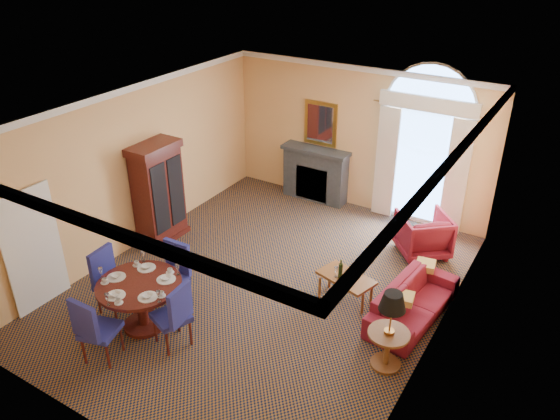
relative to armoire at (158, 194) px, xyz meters
The scene contains 12 objects.
ground 2.91m from the armoire, ahead, with size 7.50×7.50×0.00m, color #111C36.
room_envelope 3.11m from the armoire, ahead, with size 6.04×7.52×3.45m.
armoire is the anchor object (origin of this frame).
dining_table 2.84m from the armoire, 53.89° to the right, with size 1.33×1.33×1.04m.
dining_chair_north 2.28m from the armoire, 41.93° to the right, with size 0.62×0.62×1.13m.
dining_chair_south 3.64m from the armoire, 62.80° to the right, with size 0.62×0.62×1.13m.
dining_chair_east 3.41m from the armoire, 43.80° to the right, with size 0.65×0.65×1.13m.
dining_chair_west 2.43m from the armoire, 67.95° to the right, with size 0.55×0.53×1.13m.
sofa 5.32m from the armoire, ahead, with size 2.01×0.79×0.59m, color maroon.
armchair 5.26m from the armoire, 24.84° to the left, with size 0.91×0.94×0.85m, color maroon.
coffee_table 4.16m from the armoire, ahead, with size 1.06×0.76×0.83m.
side_table 5.43m from the armoire, 11.45° to the right, with size 0.61×0.61×1.27m.
Camera 1 is at (4.43, -6.75, 5.77)m, focal length 35.00 mm.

